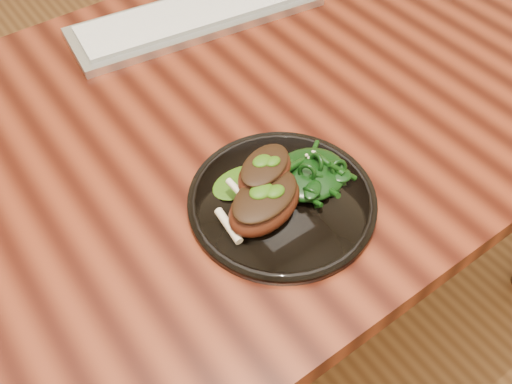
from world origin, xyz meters
TOP-DOWN VIEW (x-y plane):
  - desk at (0.00, 0.00)m, footprint 1.60×0.80m
  - plate at (-0.01, -0.20)m, footprint 0.25×0.25m
  - lamb_chop_front at (-0.05, -0.21)m, footprint 0.13×0.10m
  - lamb_chop_back at (-0.02, -0.17)m, footprint 0.11×0.09m
  - herb_smear at (-0.04, -0.14)m, footprint 0.08×0.05m
  - greens_heap at (0.04, -0.19)m, footprint 0.11×0.10m
  - keyboard at (0.13, 0.24)m, footprint 0.48×0.20m

SIDE VIEW (x-z plane):
  - desk at x=0.00m, z-range 0.29..1.04m
  - plate at x=-0.01m, z-range 0.75..0.77m
  - keyboard at x=0.13m, z-range 0.75..0.77m
  - herb_smear at x=-0.04m, z-range 0.76..0.77m
  - greens_heap at x=0.04m, z-range 0.76..0.80m
  - lamb_chop_front at x=-0.05m, z-range 0.76..0.82m
  - lamb_chop_back at x=-0.02m, z-range 0.78..0.82m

